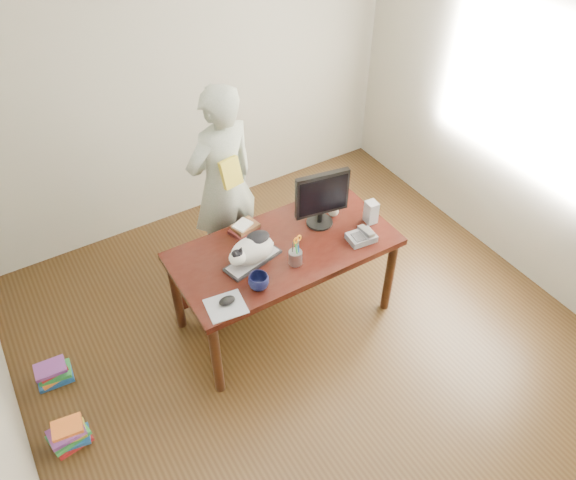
# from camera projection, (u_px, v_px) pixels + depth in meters

# --- Properties ---
(room) EXTENTS (4.50, 4.50, 4.50)m
(room) POSITION_uv_depth(u_px,v_px,m) (338.00, 230.00, 3.21)
(room) COLOR black
(room) RESTS_ON ground
(desk) EXTENTS (1.60, 0.80, 0.75)m
(desk) POSITION_uv_depth(u_px,v_px,m) (279.00, 255.00, 4.14)
(desk) COLOR black
(desk) RESTS_ON ground
(keyboard) EXTENTS (0.44, 0.25, 0.02)m
(keyboard) POSITION_uv_depth(u_px,v_px,m) (253.00, 260.00, 3.87)
(keyboard) COLOR black
(keyboard) RESTS_ON desk
(cat) EXTENTS (0.40, 0.27, 0.23)m
(cat) POSITION_uv_depth(u_px,v_px,m) (251.00, 250.00, 3.79)
(cat) COLOR white
(cat) RESTS_ON keyboard
(monitor) EXTENTS (0.40, 0.23, 0.45)m
(monitor) POSITION_uv_depth(u_px,v_px,m) (322.00, 197.00, 4.00)
(monitor) COLOR black
(monitor) RESTS_ON desk
(pen_cup) EXTENTS (0.12, 0.12, 0.24)m
(pen_cup) POSITION_uv_depth(u_px,v_px,m) (296.00, 256.00, 3.82)
(pen_cup) COLOR gray
(pen_cup) RESTS_ON desk
(mousepad) EXTENTS (0.27, 0.25, 0.01)m
(mousepad) POSITION_uv_depth(u_px,v_px,m) (226.00, 306.00, 3.57)
(mousepad) COLOR #9EA2A9
(mousepad) RESTS_ON desk
(mouse) EXTENTS (0.12, 0.08, 0.04)m
(mouse) POSITION_uv_depth(u_px,v_px,m) (227.00, 301.00, 3.57)
(mouse) COLOR black
(mouse) RESTS_ON mousepad
(coffee_mug) EXTENTS (0.19, 0.19, 0.11)m
(coffee_mug) POSITION_uv_depth(u_px,v_px,m) (259.00, 282.00, 3.66)
(coffee_mug) COLOR black
(coffee_mug) RESTS_ON desk
(phone) EXTENTS (0.21, 0.17, 0.09)m
(phone) POSITION_uv_depth(u_px,v_px,m) (362.00, 237.00, 4.02)
(phone) COLOR slate
(phone) RESTS_ON desk
(speaker) EXTENTS (0.09, 0.09, 0.18)m
(speaker) POSITION_uv_depth(u_px,v_px,m) (371.00, 212.00, 4.14)
(speaker) COLOR gray
(speaker) RESTS_ON desk
(baseball) EXTENTS (0.08, 0.08, 0.08)m
(baseball) POSITION_uv_depth(u_px,v_px,m) (333.00, 211.00, 4.22)
(baseball) COLOR silver
(baseball) RESTS_ON desk
(book_stack) EXTENTS (0.24, 0.20, 0.08)m
(book_stack) POSITION_uv_depth(u_px,v_px,m) (244.00, 228.00, 4.09)
(book_stack) COLOR #4F1615
(book_stack) RESTS_ON desk
(calculator) EXTENTS (0.20, 0.25, 0.07)m
(calculator) POSITION_uv_depth(u_px,v_px,m) (317.00, 200.00, 4.34)
(calculator) COLOR slate
(calculator) RESTS_ON desk
(person) EXTENTS (0.68, 0.51, 1.68)m
(person) POSITION_uv_depth(u_px,v_px,m) (223.00, 184.00, 4.39)
(person) COLOR beige
(person) RESTS_ON ground
(held_book) EXTENTS (0.17, 0.12, 0.22)m
(held_book) POSITION_uv_depth(u_px,v_px,m) (231.00, 173.00, 4.15)
(held_book) COLOR gold
(held_book) RESTS_ON person
(book_pile_a) EXTENTS (0.27, 0.22, 0.18)m
(book_pile_a) POSITION_uv_depth(u_px,v_px,m) (69.00, 435.00, 3.63)
(book_pile_a) COLOR #A11719
(book_pile_a) RESTS_ON ground
(book_pile_b) EXTENTS (0.26, 0.20, 0.15)m
(book_pile_b) POSITION_uv_depth(u_px,v_px,m) (53.00, 373.00, 4.00)
(book_pile_b) COLOR #194D9B
(book_pile_b) RESTS_ON ground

